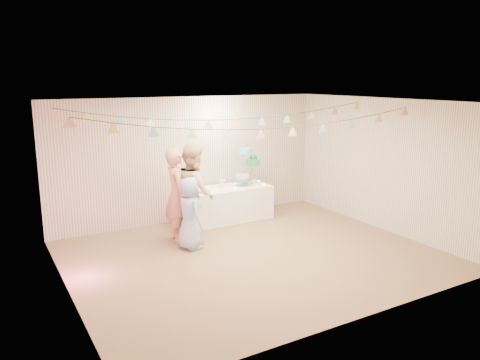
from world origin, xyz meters
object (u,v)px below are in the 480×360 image
table (226,204)px  person_adult_b (194,192)px  person_adult_a (177,195)px  person_child (190,213)px  cake_stand (248,164)px

table → person_adult_b: 1.39m
person_adult_a → person_child: (0.04, -0.48, -0.23)m
person_adult_a → person_adult_b: person_adult_b is taller
table → person_adult_b: bearing=-146.2°
person_adult_b → person_child: size_ratio=1.40×
person_adult_b → person_child: (-0.29, -0.44, -0.26)m
person_adult_a → person_child: bearing=-165.5°
person_adult_b → person_child: bearing=158.6°
person_adult_b → person_child: person_adult_b is taller
cake_stand → person_adult_b: person_adult_b is taller
person_adult_b → person_adult_a: bearing=95.3°
cake_stand → person_adult_b: (-1.61, -0.76, -0.27)m
person_adult_a → table: bearing=-54.0°
table → person_child: (-1.35, -1.15, 0.29)m
table → person_adult_b: size_ratio=1.06×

